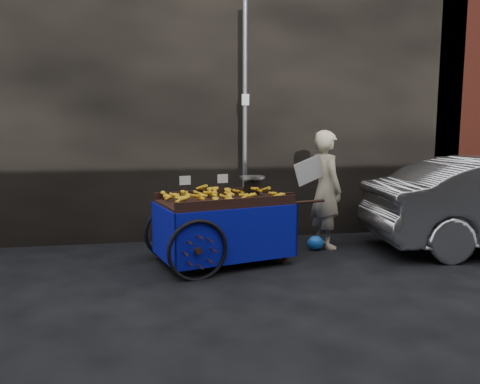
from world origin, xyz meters
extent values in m
plane|color=black|center=(0.00, 0.00, 0.00)|extent=(80.00, 80.00, 0.00)
cube|color=black|center=(-1.00, 2.60, 2.50)|extent=(11.00, 2.00, 5.00)
cube|color=#591E14|center=(5.50, 2.60, 2.50)|extent=(3.00, 2.00, 5.00)
cylinder|color=slate|center=(0.30, 1.30, 2.00)|extent=(0.08, 0.08, 4.00)
cube|color=white|center=(0.30, 1.25, 2.40)|extent=(0.12, 0.02, 0.18)
cube|color=black|center=(-0.24, 0.12, 0.88)|extent=(1.97, 1.51, 0.07)
cube|color=black|center=(-0.37, 0.62, 0.95)|extent=(1.71, 0.49, 0.11)
cube|color=black|center=(-0.11, -0.37, 0.95)|extent=(1.71, 0.49, 0.11)
cube|color=black|center=(0.61, -0.10, 0.44)|extent=(0.07, 0.07, 0.88)
cube|color=black|center=(0.39, 0.74, 0.44)|extent=(0.07, 0.07, 0.88)
cylinder|color=black|center=(0.98, -0.01, 0.88)|extent=(0.54, 0.18, 0.04)
cylinder|color=black|center=(0.76, 0.84, 0.88)|extent=(0.54, 0.18, 0.04)
torus|color=black|center=(-0.68, -0.60, 0.38)|extent=(0.81, 0.26, 0.82)
torus|color=black|center=(-0.98, 0.54, 0.38)|extent=(0.81, 0.26, 0.82)
cylinder|color=black|center=(-0.83, -0.03, 0.38)|extent=(0.36, 1.20, 0.05)
cube|color=#070A80|center=(-0.10, -0.42, 0.50)|extent=(1.74, 0.48, 0.75)
cube|color=#070A80|center=(-0.38, 0.67, 0.50)|extent=(1.74, 0.48, 0.75)
cube|color=#070A80|center=(-1.10, -0.10, 0.50)|extent=(0.31, 1.11, 0.75)
cube|color=#070A80|center=(0.62, 0.35, 0.50)|extent=(0.31, 1.11, 0.75)
cube|color=black|center=(0.22, 0.30, 1.06)|extent=(0.23, 0.20, 0.18)
cylinder|color=silver|center=(0.22, 0.30, 1.22)|extent=(0.45, 0.45, 0.03)
cube|color=white|center=(-0.79, -0.14, 1.24)|extent=(0.15, 0.05, 0.12)
cube|color=white|center=(-0.26, -0.01, 1.24)|extent=(0.15, 0.05, 0.12)
imported|color=#BBAD8B|center=(1.52, 0.71, 0.95)|extent=(0.61, 0.78, 1.90)
cube|color=silver|center=(1.19, 0.57, 1.28)|extent=(0.57, 0.19, 0.50)
ellipsoid|color=blue|center=(1.31, 0.55, 0.12)|extent=(0.26, 0.21, 0.23)
camera|label=1|loc=(-1.19, -6.41, 1.92)|focal=35.00mm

